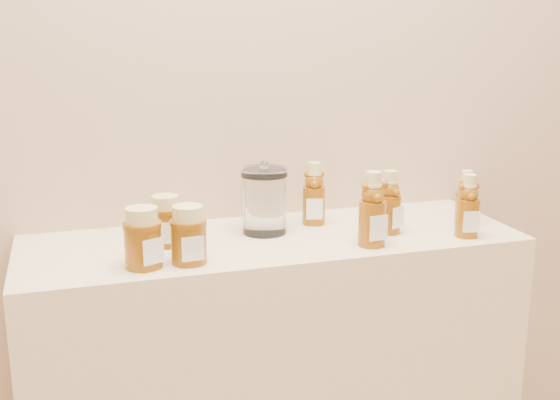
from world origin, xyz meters
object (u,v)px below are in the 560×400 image
object	(u,v)px
bear_bottle_back_left	(314,189)
bear_bottle_front_left	(373,204)
glass_canister	(264,198)
honey_jar_left	(143,238)

from	to	relation	value
bear_bottle_back_left	bear_bottle_front_left	bearing A→B (deg)	-55.68
bear_bottle_back_left	glass_canister	bearing A→B (deg)	-148.64
honey_jar_left	glass_canister	bearing A→B (deg)	2.79
bear_bottle_back_left	honey_jar_left	bearing A→B (deg)	-139.84
bear_bottle_back_left	bear_bottle_front_left	size ratio (longest dim) A/B	0.92
bear_bottle_front_left	honey_jar_left	xyz separation A→B (m)	(-0.52, 0.01, -0.03)
honey_jar_left	glass_canister	distance (m)	0.35
honey_jar_left	glass_canister	world-z (taller)	glass_canister
bear_bottle_front_left	honey_jar_left	bearing A→B (deg)	175.43
honey_jar_left	bear_bottle_front_left	bearing A→B (deg)	-25.49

